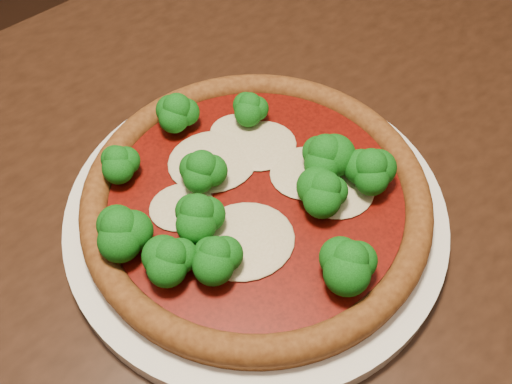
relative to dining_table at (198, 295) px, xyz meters
name	(u,v)px	position (x,y,z in m)	size (l,w,h in m)	color
dining_table	(198,295)	(0.00, 0.00, 0.00)	(1.49, 1.21, 0.75)	black
plate	(256,213)	(0.06, 0.01, 0.11)	(0.33, 0.33, 0.02)	white
pizza	(253,195)	(0.06, 0.01, 0.13)	(0.30, 0.30, 0.06)	brown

